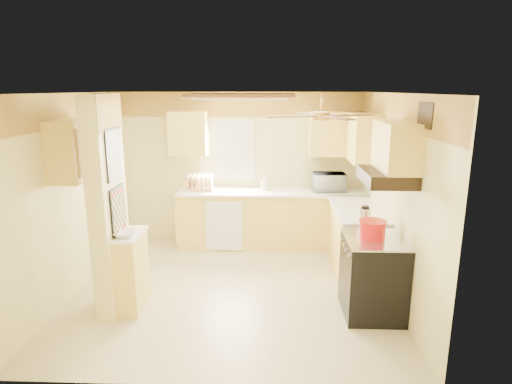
{
  "coord_description": "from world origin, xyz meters",
  "views": [
    {
      "loc": [
        0.49,
        -5.14,
        2.55
      ],
      "look_at": [
        0.29,
        0.35,
        1.22
      ],
      "focal_mm": 30.0,
      "sensor_mm": 36.0,
      "label": 1
    }
  ],
  "objects_px": {
    "stove": "(373,276)",
    "kettle": "(365,215)",
    "microwave": "(329,182)",
    "dutch_oven": "(373,229)",
    "bowl": "(125,234)"
  },
  "relations": [
    {
      "from": "stove",
      "to": "kettle",
      "type": "distance_m",
      "value": 0.76
    },
    {
      "from": "microwave",
      "to": "dutch_oven",
      "type": "relative_size",
      "value": 1.71
    },
    {
      "from": "microwave",
      "to": "bowl",
      "type": "xyz_separation_m",
      "value": [
        -2.56,
        -2.3,
        -0.11
      ]
    },
    {
      "from": "stove",
      "to": "bowl",
      "type": "height_order",
      "value": "bowl"
    },
    {
      "from": "bowl",
      "to": "kettle",
      "type": "height_order",
      "value": "kettle"
    },
    {
      "from": "dutch_oven",
      "to": "kettle",
      "type": "bearing_deg",
      "value": 87.88
    },
    {
      "from": "stove",
      "to": "kettle",
      "type": "relative_size",
      "value": 4.33
    },
    {
      "from": "dutch_oven",
      "to": "microwave",
      "type": "bearing_deg",
      "value": 95.49
    },
    {
      "from": "bowl",
      "to": "dutch_oven",
      "type": "distance_m",
      "value": 2.78
    },
    {
      "from": "bowl",
      "to": "microwave",
      "type": "bearing_deg",
      "value": 41.96
    },
    {
      "from": "microwave",
      "to": "kettle",
      "type": "relative_size",
      "value": 2.46
    },
    {
      "from": "microwave",
      "to": "bowl",
      "type": "relative_size",
      "value": 2.16
    },
    {
      "from": "bowl",
      "to": "kettle",
      "type": "bearing_deg",
      "value": 12.47
    },
    {
      "from": "dutch_oven",
      "to": "kettle",
      "type": "xyz_separation_m",
      "value": [
        0.02,
        0.49,
        0.02
      ]
    },
    {
      "from": "stove",
      "to": "microwave",
      "type": "xyz_separation_m",
      "value": [
        -0.25,
        2.19,
        0.62
      ]
    }
  ]
}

